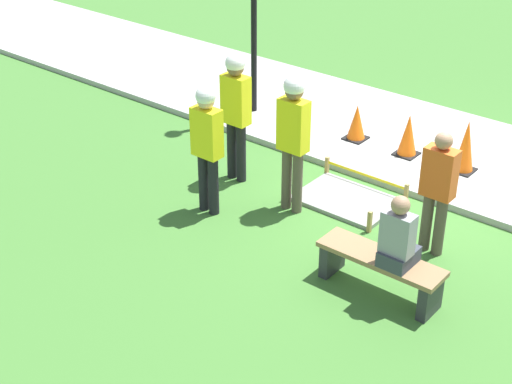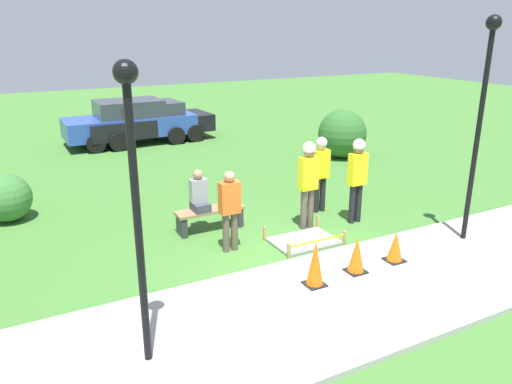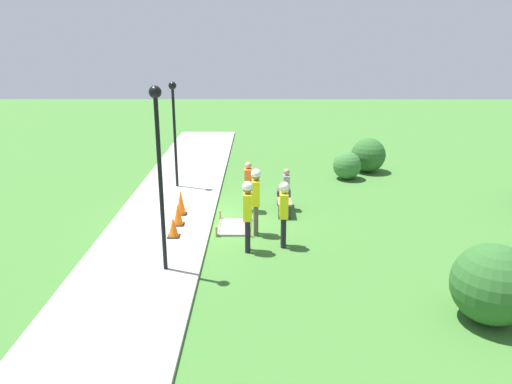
% 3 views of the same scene
% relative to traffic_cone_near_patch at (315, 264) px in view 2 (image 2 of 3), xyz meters
% --- Properties ---
extents(ground_plane, '(60.00, 60.00, 0.00)m').
position_rel_traffic_cone_near_patch_xyz_m(ground_plane, '(0.18, 1.02, -0.50)').
color(ground_plane, '#3D702D').
extents(sidewalk, '(28.00, 3.06, 0.10)m').
position_rel_traffic_cone_near_patch_xyz_m(sidewalk, '(0.18, -0.50, -0.45)').
color(sidewalk, '#9E9E99').
rests_on(sidewalk, ground_plane).
extents(wet_concrete_patch, '(1.38, 1.00, 0.31)m').
position_rel_traffic_cone_near_patch_xyz_m(wet_concrete_patch, '(0.91, 1.71, -0.46)').
color(wet_concrete_patch, gray).
rests_on(wet_concrete_patch, ground_plane).
extents(traffic_cone_near_patch, '(0.34, 0.34, 0.80)m').
position_rel_traffic_cone_near_patch_xyz_m(traffic_cone_near_patch, '(0.00, 0.00, 0.00)').
color(traffic_cone_near_patch, black).
rests_on(traffic_cone_near_patch, sidewalk).
extents(traffic_cone_far_patch, '(0.34, 0.34, 0.66)m').
position_rel_traffic_cone_near_patch_xyz_m(traffic_cone_far_patch, '(0.91, 0.05, -0.07)').
color(traffic_cone_far_patch, black).
rests_on(traffic_cone_far_patch, sidewalk).
extents(traffic_cone_sidewalk_edge, '(0.34, 0.34, 0.58)m').
position_rel_traffic_cone_near_patch_xyz_m(traffic_cone_sidewalk_edge, '(1.83, 0.06, -0.11)').
color(traffic_cone_sidewalk_edge, black).
rests_on(traffic_cone_sidewalk_edge, sidewalk).
extents(park_bench, '(1.51, 0.44, 0.49)m').
position_rel_traffic_cone_near_patch_xyz_m(park_bench, '(-0.53, 3.25, -0.16)').
color(park_bench, '#2D2D33').
rests_on(park_bench, ground_plane).
extents(person_seated_on_bench, '(0.36, 0.44, 0.89)m').
position_rel_traffic_cone_near_patch_xyz_m(person_seated_on_bench, '(-0.75, 3.30, 0.35)').
color(person_seated_on_bench, '#383D47').
rests_on(person_seated_on_bench, park_bench).
extents(worker_supervisor, '(0.40, 0.28, 1.94)m').
position_rel_traffic_cone_near_patch_xyz_m(worker_supervisor, '(2.56, 2.15, 0.69)').
color(worker_supervisor, black).
rests_on(worker_supervisor, ground_plane).
extents(worker_assistant, '(0.40, 0.26, 1.83)m').
position_rel_traffic_cone_near_patch_xyz_m(worker_assistant, '(2.24, 3.10, 0.60)').
color(worker_assistant, black).
rests_on(worker_assistant, ground_plane).
extents(worker_trainee, '(0.40, 0.28, 1.95)m').
position_rel_traffic_cone_near_patch_xyz_m(worker_trainee, '(1.40, 2.36, 0.70)').
color(worker_trainee, brown).
rests_on(worker_trainee, ground_plane).
extents(bystander_in_orange_shirt, '(0.40, 0.22, 1.65)m').
position_rel_traffic_cone_near_patch_xyz_m(bystander_in_orange_shirt, '(-0.59, 2.09, 0.43)').
color(bystander_in_orange_shirt, brown).
rests_on(bystander_in_orange_shirt, ground_plane).
extents(lamppost_near, '(0.28, 0.28, 4.35)m').
position_rel_traffic_cone_near_patch_xyz_m(lamppost_near, '(3.82, 0.19, 2.41)').
color(lamppost_near, black).
rests_on(lamppost_near, sidewalk).
extents(lamppost_far, '(0.28, 0.28, 3.82)m').
position_rel_traffic_cone_near_patch_xyz_m(lamppost_far, '(-3.04, -0.61, 2.11)').
color(lamppost_far, black).
rests_on(lamppost_far, sidewalk).
extents(parked_car_blue, '(4.76, 2.16, 1.64)m').
position_rel_traffic_cone_near_patch_xyz_m(parked_car_blue, '(0.13, 12.53, 0.34)').
color(parked_car_blue, '#28479E').
rests_on(parked_car_blue, ground_plane).
extents(parked_car_black, '(4.88, 2.24, 1.51)m').
position_rel_traffic_cone_near_patch_xyz_m(parked_car_black, '(0.85, 12.47, 0.29)').
color(parked_car_black, black).
rests_on(parked_car_black, ground_plane).
extents(shrub_rounded_mid, '(1.62, 1.62, 1.62)m').
position_rel_traffic_cone_near_patch_xyz_m(shrub_rounded_mid, '(5.89, 7.05, 0.32)').
color(shrub_rounded_mid, '#2D6028').
rests_on(shrub_rounded_mid, ground_plane).
extents(shrub_rounded_far, '(1.11, 1.11, 1.11)m').
position_rel_traffic_cone_near_patch_xyz_m(shrub_rounded_far, '(-4.39, 5.92, 0.06)').
color(shrub_rounded_far, '#387033').
rests_on(shrub_rounded_far, ground_plane).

